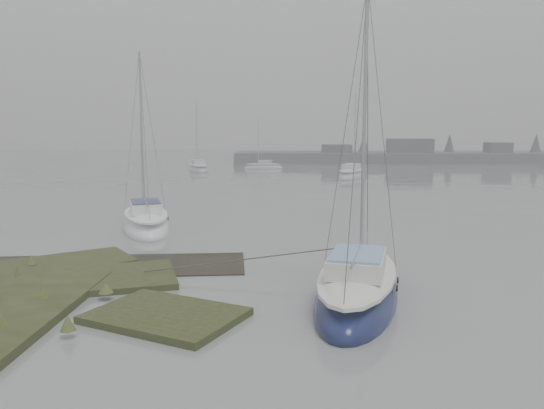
# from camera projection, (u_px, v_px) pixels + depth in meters

# --- Properties ---
(ground) EXTENTS (160.00, 160.00, 0.00)m
(ground) POSITION_uv_depth(u_px,v_px,m) (247.00, 186.00, 43.08)
(ground) COLOR slate
(ground) RESTS_ON ground
(far_shoreline) EXTENTS (60.00, 8.00, 4.15)m
(far_shoreline) POSITION_uv_depth(u_px,v_px,m) (457.00, 156.00, 73.64)
(far_shoreline) COLOR #4C4F51
(far_shoreline) RESTS_ON ground
(sailboat_main) EXTENTS (3.49, 6.74, 9.07)m
(sailboat_main) POSITION_uv_depth(u_px,v_px,m) (357.00, 292.00, 14.16)
(sailboat_main) COLOR #11183E
(sailboat_main) RESTS_ON ground
(sailboat_white) EXTENTS (3.91, 6.53, 8.75)m
(sailboat_white) POSITION_uv_depth(u_px,v_px,m) (146.00, 223.00, 24.44)
(sailboat_white) COLOR white
(sailboat_white) RESTS_ON ground
(sailboat_far_a) EXTENTS (3.60, 6.09, 8.16)m
(sailboat_far_a) POSITION_uv_depth(u_px,v_px,m) (198.00, 169.00, 58.56)
(sailboat_far_a) COLOR #A8AFB3
(sailboat_far_a) RESTS_ON ground
(sailboat_far_b) EXTENTS (4.10, 6.46, 8.67)m
(sailboat_far_b) POSITION_uv_depth(u_px,v_px,m) (352.00, 175.00, 50.57)
(sailboat_far_b) COLOR #AFB4BA
(sailboat_far_b) RESTS_ON ground
(sailboat_far_c) EXTENTS (4.60, 1.75, 6.37)m
(sailboat_far_c) POSITION_uv_depth(u_px,v_px,m) (263.00, 167.00, 61.94)
(sailboat_far_c) COLOR silver
(sailboat_far_c) RESTS_ON ground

